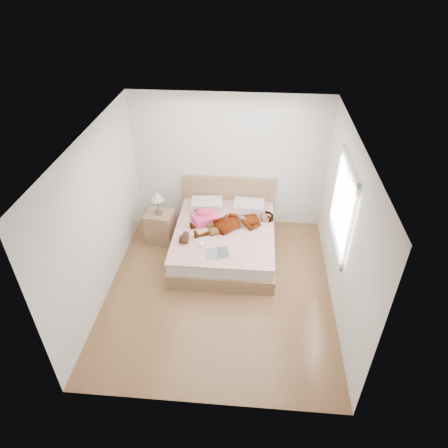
# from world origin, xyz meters

# --- Properties ---
(ground) EXTENTS (4.00, 4.00, 0.00)m
(ground) POSITION_xyz_m (0.00, 0.00, 0.00)
(ground) COLOR #54361A
(ground) RESTS_ON ground
(woman) EXTENTS (1.66, 1.14, 0.21)m
(woman) POSITION_xyz_m (0.16, 1.09, 0.62)
(woman) COLOR white
(woman) RESTS_ON bed
(hair) EXTENTS (0.49, 0.58, 0.08)m
(hair) POSITION_xyz_m (-0.41, 1.54, 0.55)
(hair) COLOR black
(hair) RESTS_ON bed
(phone) EXTENTS (0.07, 0.10, 0.05)m
(phone) POSITION_xyz_m (-0.34, 1.49, 0.68)
(phone) COLOR silver
(phone) RESTS_ON bed
(room_shell) EXTENTS (4.00, 4.00, 4.00)m
(room_shell) POSITION_xyz_m (1.77, 0.30, 1.50)
(room_shell) COLOR white
(room_shell) RESTS_ON ground
(bed) EXTENTS (1.80, 2.08, 1.00)m
(bed) POSITION_xyz_m (0.00, 1.04, 0.28)
(bed) COLOR brown
(bed) RESTS_ON ground
(towel) EXTENTS (0.55, 0.52, 0.23)m
(towel) POSITION_xyz_m (-0.38, 1.18, 0.60)
(towel) COLOR #F0417F
(towel) RESTS_ON bed
(magazine) EXTENTS (0.47, 0.36, 0.02)m
(magazine) POSITION_xyz_m (-0.07, 0.28, 0.52)
(magazine) COLOR white
(magazine) RESTS_ON bed
(coffee_mug) EXTENTS (0.11, 0.08, 0.09)m
(coffee_mug) POSITION_xyz_m (-0.33, 0.42, 0.56)
(coffee_mug) COLOR white
(coffee_mug) RESTS_ON bed
(plush_toy) EXTENTS (0.19, 0.27, 0.15)m
(plush_toy) POSITION_xyz_m (-0.64, 0.55, 0.59)
(plush_toy) COLOR black
(plush_toy) RESTS_ON bed
(nightstand) EXTENTS (0.55, 0.50, 1.05)m
(nightstand) POSITION_xyz_m (-1.23, 1.24, 0.35)
(nightstand) COLOR olive
(nightstand) RESTS_ON ground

